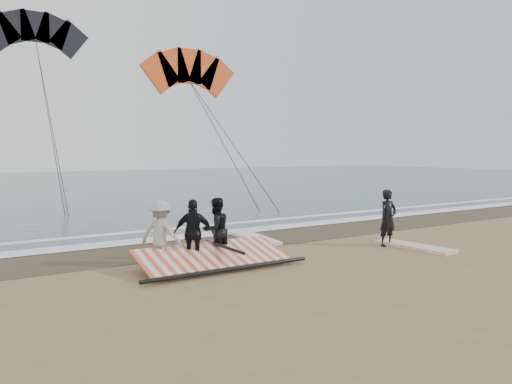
% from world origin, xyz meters
% --- Properties ---
extents(ground, '(120.00, 120.00, 0.00)m').
position_xyz_m(ground, '(0.00, 0.00, 0.00)').
color(ground, '#8C704C').
rests_on(ground, ground).
extents(sea, '(120.00, 54.00, 0.02)m').
position_xyz_m(sea, '(0.00, 33.00, 0.01)').
color(sea, '#233838').
rests_on(sea, ground).
extents(wet_sand, '(120.00, 2.80, 0.01)m').
position_xyz_m(wet_sand, '(0.00, 4.50, 0.01)').
color(wet_sand, '#4C3D2B').
rests_on(wet_sand, ground).
extents(foam_near, '(120.00, 0.90, 0.01)m').
position_xyz_m(foam_near, '(0.00, 5.90, 0.03)').
color(foam_near, white).
rests_on(foam_near, sea).
extents(foam_far, '(120.00, 0.45, 0.01)m').
position_xyz_m(foam_far, '(0.00, 7.60, 0.03)').
color(foam_far, white).
rests_on(foam_far, sea).
extents(man_main, '(0.60, 0.39, 1.63)m').
position_xyz_m(man_main, '(2.24, 1.42, 0.81)').
color(man_main, black).
rests_on(man_main, ground).
extents(board_white, '(0.85, 2.35, 0.09)m').
position_xyz_m(board_white, '(2.66, 0.81, 0.05)').
color(board_white, white).
rests_on(board_white, ground).
extents(board_cream, '(0.97, 2.53, 0.10)m').
position_xyz_m(board_cream, '(-0.40, 4.38, 0.05)').
color(board_cream, silver).
rests_on(board_cream, ground).
extents(trio_cluster, '(2.38, 1.27, 1.59)m').
position_xyz_m(trio_cluster, '(-3.57, 2.37, 0.79)').
color(trio_cluster, black).
rests_on(trio_cluster, ground).
extents(sail_rig, '(4.14, 1.79, 0.49)m').
position_xyz_m(sail_rig, '(-3.24, 1.95, 0.19)').
color(sail_rig, black).
rests_on(sail_rig, ground).
extents(kite_red, '(6.49, 4.82, 11.60)m').
position_xyz_m(kite_red, '(4.19, 18.62, 7.15)').
color(kite_red, '#EC501B').
rests_on(kite_red, ground).
extents(kite_dark, '(7.73, 7.66, 18.20)m').
position_xyz_m(kite_dark, '(-2.60, 27.81, 10.30)').
color(kite_dark, black).
rests_on(kite_dark, ground).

